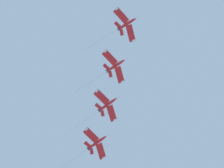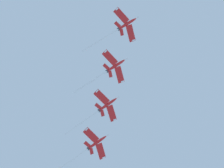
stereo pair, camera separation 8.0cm
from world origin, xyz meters
The scene contains 4 objects.
jet_lead centered at (17.57, 26.27, 168.32)m, with size 21.06×31.59×14.07m.
jet_second centered at (25.08, 47.59, 162.34)m, with size 20.24×29.66×13.76m.
jet_third centered at (34.02, 65.08, 157.48)m, with size 19.96×30.31×13.78m.
jet_fourth centered at (40.83, 83.44, 151.44)m, with size 19.60×28.10×13.26m.
Camera 2 is at (4.46, 14.86, 1.88)m, focal length 49.95 mm.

